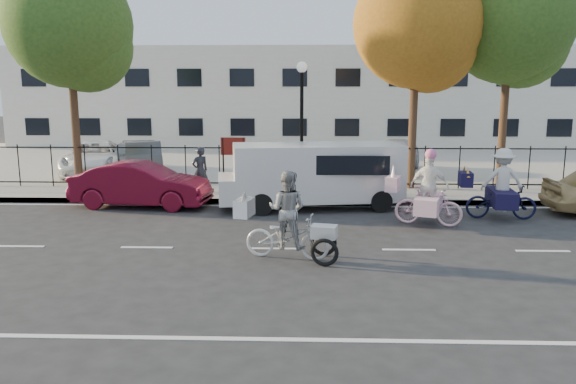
{
  "coord_description": "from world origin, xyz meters",
  "views": [
    {
      "loc": [
        0.64,
        -12.33,
        3.61
      ],
      "look_at": [
        0.21,
        1.2,
        1.1
      ],
      "focal_mm": 35.0,
      "sensor_mm": 36.0,
      "label": 1
    }
  ],
  "objects_px": {
    "unicorn_bike": "(427,197)",
    "lot_car_d": "(395,155)",
    "zebra_trike": "(288,225)",
    "lot_car_b": "(94,158)",
    "bull_bike": "(501,191)",
    "lot_car_c": "(144,159)",
    "lot_car_a": "(130,157)",
    "lamppost": "(302,103)",
    "pedestrian": "(200,171)",
    "white_van": "(314,173)",
    "red_sedan": "(141,185)"
  },
  "relations": [
    {
      "from": "white_van",
      "to": "lot_car_a",
      "type": "bearing_deg",
      "value": 130.99
    },
    {
      "from": "lot_car_c",
      "to": "lot_car_a",
      "type": "bearing_deg",
      "value": 115.05
    },
    {
      "from": "white_van",
      "to": "red_sedan",
      "type": "bearing_deg",
      "value": 171.1
    },
    {
      "from": "bull_bike",
      "to": "red_sedan",
      "type": "distance_m",
      "value": 10.56
    },
    {
      "from": "white_van",
      "to": "lot_car_d",
      "type": "distance_m",
      "value": 7.56
    },
    {
      "from": "zebra_trike",
      "to": "unicorn_bike",
      "type": "distance_m",
      "value": 4.74
    },
    {
      "from": "lot_car_a",
      "to": "white_van",
      "type": "bearing_deg",
      "value": -44.74
    },
    {
      "from": "lamppost",
      "to": "pedestrian",
      "type": "distance_m",
      "value": 4.09
    },
    {
      "from": "zebra_trike",
      "to": "lot_car_d",
      "type": "distance_m",
      "value": 12.6
    },
    {
      "from": "lot_car_a",
      "to": "lot_car_c",
      "type": "distance_m",
      "value": 1.36
    },
    {
      "from": "unicorn_bike",
      "to": "white_van",
      "type": "distance_m",
      "value": 3.69
    },
    {
      "from": "zebra_trike",
      "to": "lot_car_c",
      "type": "xyz_separation_m",
      "value": [
        -6.15,
        10.67,
        0.07
      ]
    },
    {
      "from": "unicorn_bike",
      "to": "lot_car_d",
      "type": "height_order",
      "value": "unicorn_bike"
    },
    {
      "from": "red_sedan",
      "to": "pedestrian",
      "type": "height_order",
      "value": "pedestrian"
    },
    {
      "from": "bull_bike",
      "to": "lot_car_c",
      "type": "distance_m",
      "value": 13.74
    },
    {
      "from": "lamppost",
      "to": "red_sedan",
      "type": "xyz_separation_m",
      "value": [
        -4.9,
        -2.3,
        -2.42
      ]
    },
    {
      "from": "unicorn_bike",
      "to": "lot_car_d",
      "type": "bearing_deg",
      "value": 16.15
    },
    {
      "from": "lot_car_a",
      "to": "lot_car_b",
      "type": "xyz_separation_m",
      "value": [
        -1.19,
        -0.81,
        0.08
      ]
    },
    {
      "from": "pedestrian",
      "to": "lot_car_a",
      "type": "bearing_deg",
      "value": -90.2
    },
    {
      "from": "white_van",
      "to": "pedestrian",
      "type": "xyz_separation_m",
      "value": [
        -3.72,
        1.34,
        -0.14
      ]
    },
    {
      "from": "lamppost",
      "to": "lot_car_b",
      "type": "bearing_deg",
      "value": 158.4
    },
    {
      "from": "unicorn_bike",
      "to": "pedestrian",
      "type": "xyz_separation_m",
      "value": [
        -6.71,
        3.48,
        0.18
      ]
    },
    {
      "from": "bull_bike",
      "to": "lot_car_c",
      "type": "bearing_deg",
      "value": 66.52
    },
    {
      "from": "lot_car_a",
      "to": "lamppost",
      "type": "bearing_deg",
      "value": -34.41
    },
    {
      "from": "bull_bike",
      "to": "white_van",
      "type": "relative_size",
      "value": 0.38
    },
    {
      "from": "lamppost",
      "to": "red_sedan",
      "type": "distance_m",
      "value": 5.93
    },
    {
      "from": "zebra_trike",
      "to": "lot_car_b",
      "type": "relative_size",
      "value": 0.46
    },
    {
      "from": "pedestrian",
      "to": "lot_car_d",
      "type": "xyz_separation_m",
      "value": [
        7.23,
        5.35,
        -0.08
      ]
    },
    {
      "from": "lot_car_b",
      "to": "lot_car_c",
      "type": "bearing_deg",
      "value": -18.58
    },
    {
      "from": "pedestrian",
      "to": "lot_car_d",
      "type": "relative_size",
      "value": 0.38
    },
    {
      "from": "pedestrian",
      "to": "lot_car_c",
      "type": "distance_m",
      "value": 5.13
    },
    {
      "from": "red_sedan",
      "to": "white_van",
      "type": "bearing_deg",
      "value": -84.21
    },
    {
      "from": "pedestrian",
      "to": "lot_car_a",
      "type": "xyz_separation_m",
      "value": [
        -3.96,
        5.13,
        -0.2
      ]
    },
    {
      "from": "lot_car_b",
      "to": "unicorn_bike",
      "type": "bearing_deg",
      "value": -46.46
    },
    {
      "from": "pedestrian",
      "to": "lot_car_b",
      "type": "xyz_separation_m",
      "value": [
        -5.15,
        4.32,
        -0.12
      ]
    },
    {
      "from": "bull_bike",
      "to": "red_sedan",
      "type": "relative_size",
      "value": 0.52
    },
    {
      "from": "lot_car_b",
      "to": "zebra_trike",
      "type": "bearing_deg",
      "value": -65.92
    },
    {
      "from": "white_van",
      "to": "lamppost",
      "type": "bearing_deg",
      "value": 90.79
    },
    {
      "from": "unicorn_bike",
      "to": "white_van",
      "type": "bearing_deg",
      "value": 73.83
    },
    {
      "from": "zebra_trike",
      "to": "unicorn_bike",
      "type": "relative_size",
      "value": 1.07
    },
    {
      "from": "unicorn_bike",
      "to": "red_sedan",
      "type": "distance_m",
      "value": 8.55
    },
    {
      "from": "red_sedan",
      "to": "lot_car_b",
      "type": "xyz_separation_m",
      "value": [
        -3.58,
        5.66,
        0.13
      ]
    },
    {
      "from": "white_van",
      "to": "lot_car_d",
      "type": "xyz_separation_m",
      "value": [
        3.51,
        6.69,
        -0.22
      ]
    },
    {
      "from": "unicorn_bike",
      "to": "bull_bike",
      "type": "relative_size",
      "value": 0.96
    },
    {
      "from": "lot_car_a",
      "to": "red_sedan",
      "type": "bearing_deg",
      "value": -74.39
    },
    {
      "from": "unicorn_bike",
      "to": "white_van",
      "type": "height_order",
      "value": "unicorn_bike"
    },
    {
      "from": "unicorn_bike",
      "to": "lot_car_c",
      "type": "distance_m",
      "value": 12.38
    },
    {
      "from": "bull_bike",
      "to": "white_van",
      "type": "distance_m",
      "value": 5.36
    },
    {
      "from": "bull_bike",
      "to": "lot_car_b",
      "type": "height_order",
      "value": "bull_bike"
    },
    {
      "from": "red_sedan",
      "to": "lot_car_a",
      "type": "relative_size",
      "value": 1.03
    }
  ]
}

